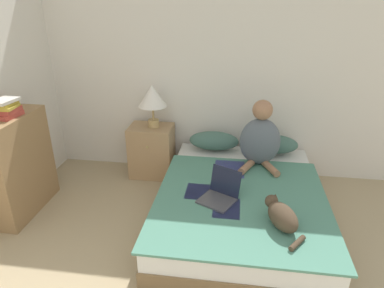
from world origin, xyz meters
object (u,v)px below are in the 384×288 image
(nightstand, at_px, (152,151))
(bookshelf, at_px, (20,166))
(cat_tabby, at_px, (282,216))
(person_sitting, at_px, (260,139))
(bed, at_px, (240,205))
(pillow_near, at_px, (214,141))
(laptop_open, at_px, (220,194))
(pillow_far, at_px, (272,144))
(table_lamp, at_px, (152,97))
(book_stack_top, at_px, (6,108))

(nightstand, bearing_deg, bookshelf, -139.85)
(cat_tabby, bearing_deg, person_sitting, -16.19)
(bed, distance_m, nightstand, 1.33)
(bed, relative_size, cat_tabby, 3.89)
(pillow_near, xyz_separation_m, bookshelf, (-1.79, -0.92, 0.02))
(pillow_near, xyz_separation_m, person_sitting, (0.49, -0.31, 0.19))
(person_sitting, relative_size, bookshelf, 0.70)
(person_sitting, relative_size, laptop_open, 1.77)
(cat_tabby, bearing_deg, nightstand, 22.02)
(pillow_far, xyz_separation_m, person_sitting, (-0.16, -0.31, 0.19))
(cat_tabby, bearing_deg, laptop_open, 34.65)
(pillow_far, relative_size, cat_tabby, 1.11)
(bed, xyz_separation_m, person_sitting, (0.17, 0.51, 0.47))
(nightstand, distance_m, table_lamp, 0.66)
(bed, distance_m, pillow_near, 0.93)
(bed, bearing_deg, person_sitting, 71.98)
(cat_tabby, height_order, bookshelf, bookshelf)
(bed, distance_m, person_sitting, 0.72)
(book_stack_top, bearing_deg, bed, 2.63)
(pillow_near, height_order, book_stack_top, book_stack_top)
(person_sitting, distance_m, table_lamp, 1.25)
(table_lamp, xyz_separation_m, bookshelf, (-1.10, -0.90, -0.47))
(nightstand, relative_size, book_stack_top, 2.36)
(pillow_near, bearing_deg, bookshelf, -152.87)
(bookshelf, bearing_deg, bed, 2.61)
(pillow_far, height_order, person_sitting, person_sitting)
(pillow_near, relative_size, pillow_far, 1.00)
(table_lamp, bearing_deg, person_sitting, -13.85)
(book_stack_top, bearing_deg, table_lamp, 39.23)
(pillow_far, xyz_separation_m, book_stack_top, (-2.44, -0.92, 0.60))
(nightstand, xyz_separation_m, table_lamp, (0.04, 0.00, 0.65))
(person_sitting, bearing_deg, laptop_open, -115.90)
(person_sitting, bearing_deg, table_lamp, 166.15)
(laptop_open, relative_size, book_stack_top, 1.51)
(table_lamp, bearing_deg, pillow_near, 1.61)
(table_lamp, bearing_deg, book_stack_top, -140.77)
(pillow_near, relative_size, cat_tabby, 1.11)
(table_lamp, xyz_separation_m, book_stack_top, (-1.10, -0.90, 0.11))
(bed, xyz_separation_m, cat_tabby, (0.30, -0.51, 0.28))
(pillow_near, xyz_separation_m, cat_tabby, (0.63, -1.33, -0.01))
(pillow_near, distance_m, person_sitting, 0.61)
(bed, xyz_separation_m, laptop_open, (-0.19, -0.21, 0.24))
(table_lamp, bearing_deg, pillow_far, 0.83)
(pillow_far, bearing_deg, table_lamp, -179.17)
(person_sitting, bearing_deg, bed, -108.02)
(pillow_far, distance_m, table_lamp, 1.42)
(bed, bearing_deg, pillow_far, 68.38)
(cat_tabby, bearing_deg, pillow_near, 1.36)
(pillow_far, xyz_separation_m, nightstand, (-1.38, -0.02, -0.17))
(pillow_far, relative_size, person_sitting, 0.81)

